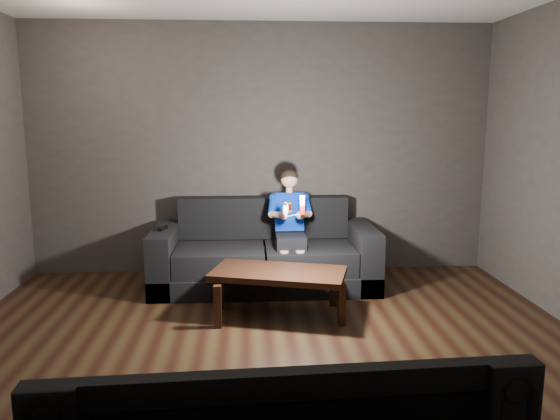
{
  "coord_description": "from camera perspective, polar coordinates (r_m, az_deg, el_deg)",
  "views": [
    {
      "loc": [
        -0.15,
        -3.46,
        1.74
      ],
      "look_at": [
        0.15,
        1.55,
        0.85
      ],
      "focal_mm": 35.0,
      "sensor_mm": 36.0,
      "label": 1
    }
  ],
  "objects": [
    {
      "name": "floor",
      "position": [
        3.88,
        -0.87,
        -16.6
      ],
      "size": [
        5.0,
        5.0,
        0.0
      ],
      "primitive_type": "plane",
      "color": "black",
      "rests_on": "ground"
    },
    {
      "name": "back_wall",
      "position": [
        5.98,
        -2.0,
        6.3
      ],
      "size": [
        5.0,
        0.04,
        2.7
      ],
      "primitive_type": "cube",
      "color": "#35312F",
      "rests_on": "ground"
    },
    {
      "name": "front_wall",
      "position": [
        1.05,
        5.26,
        -11.78
      ],
      "size": [
        5.0,
        0.04,
        2.7
      ],
      "primitive_type": "cube",
      "color": "#35312F",
      "rests_on": "ground"
    },
    {
      "name": "sofa",
      "position": [
        5.6,
        -1.63,
        -5.05
      ],
      "size": [
        2.24,
        0.97,
        0.86
      ],
      "color": "black",
      "rests_on": "floor"
    },
    {
      "name": "child",
      "position": [
        5.45,
        1.05,
        -0.8
      ],
      "size": [
        0.44,
        0.53,
        1.07
      ],
      "color": "black",
      "rests_on": "sofa"
    },
    {
      "name": "wii_remote_red",
      "position": [
        5.02,
        2.36,
        0.54
      ],
      "size": [
        0.05,
        0.07,
        0.18
      ],
      "color": "red",
      "rests_on": "child"
    },
    {
      "name": "nunchuk_white",
      "position": [
        5.02,
        0.59,
        0.11
      ],
      "size": [
        0.07,
        0.09,
        0.14
      ],
      "color": "white",
      "rests_on": "child"
    },
    {
      "name": "wii_remote_black",
      "position": [
        5.5,
        -12.17,
        -1.88
      ],
      "size": [
        0.08,
        0.17,
        0.03
      ],
      "color": "black",
      "rests_on": "sofa"
    },
    {
      "name": "coffee_table",
      "position": [
        4.73,
        -0.16,
        -6.98
      ],
      "size": [
        1.24,
        0.85,
        0.41
      ],
      "color": "black",
      "rests_on": "floor"
    }
  ]
}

